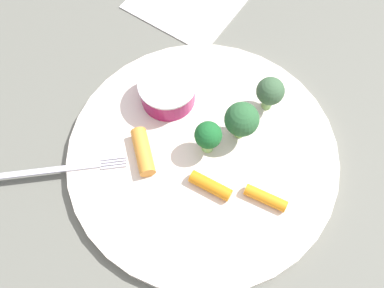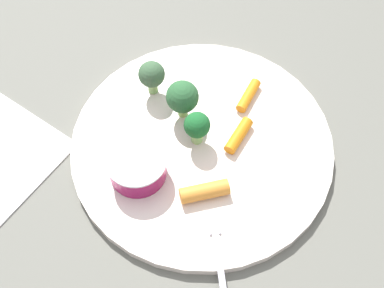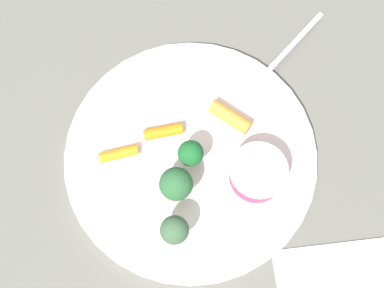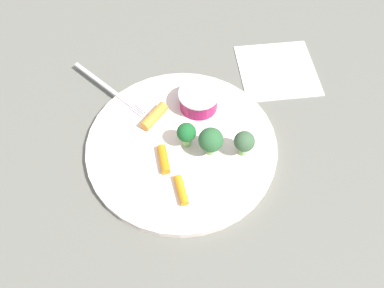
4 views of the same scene
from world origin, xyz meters
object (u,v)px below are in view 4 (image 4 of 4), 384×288
at_px(broccoli_floret_0, 211,140).
at_px(carrot_stick_0, 154,116).
at_px(plate, 182,146).
at_px(fork, 110,89).
at_px(carrot_stick_2, 164,159).
at_px(carrot_stick_1, 178,190).
at_px(broccoli_floret_2, 244,142).
at_px(sauce_cup, 199,100).
at_px(napkin, 277,70).
at_px(broccoli_floret_1, 186,133).

bearing_deg(broccoli_floret_0, carrot_stick_0, 144.09).
xyz_separation_m(plate, carrot_stick_0, (-0.04, 0.05, 0.01)).
bearing_deg(carrot_stick_0, fork, 140.94).
xyz_separation_m(plate, carrot_stick_2, (-0.03, -0.03, 0.01)).
xyz_separation_m(carrot_stick_1, carrot_stick_2, (-0.02, 0.05, 0.00)).
distance_m(carrot_stick_0, carrot_stick_2, 0.08).
relative_size(broccoli_floret_0, carrot_stick_0, 0.99).
bearing_deg(carrot_stick_1, broccoli_floret_2, 34.22).
relative_size(broccoli_floret_2, fork, 0.35).
distance_m(sauce_cup, broccoli_floret_2, 0.12).
distance_m(broccoli_floret_2, carrot_stick_1, 0.12).
bearing_deg(fork, sauce_cup, -13.59).
xyz_separation_m(carrot_stick_0, carrot_stick_2, (0.02, -0.08, -0.00)).
bearing_deg(carrot_stick_1, napkin, 54.74).
height_order(broccoli_floret_1, broccoli_floret_2, broccoli_floret_2).
height_order(broccoli_floret_1, napkin, broccoli_floret_1).
xyz_separation_m(broccoli_floret_1, carrot_stick_1, (-0.01, -0.09, -0.02)).
distance_m(broccoli_floret_1, fork, 0.18).
bearing_deg(broccoli_floret_1, plate, 178.33).
relative_size(broccoli_floret_2, carrot_stick_0, 0.90).
height_order(sauce_cup, carrot_stick_2, sauce_cup).
height_order(sauce_cup, broccoli_floret_2, broccoli_floret_2).
xyz_separation_m(fork, napkin, (0.30, 0.05, -0.01)).
xyz_separation_m(plate, broccoli_floret_2, (0.10, -0.02, 0.04)).
xyz_separation_m(broccoli_floret_1, napkin, (0.17, 0.17, -0.04)).
xyz_separation_m(broccoli_floret_2, carrot_stick_0, (-0.14, 0.07, -0.02)).
height_order(sauce_cup, broccoli_floret_0, broccoli_floret_0).
xyz_separation_m(sauce_cup, broccoli_floret_1, (-0.02, -0.08, 0.01)).
height_order(carrot_stick_1, fork, carrot_stick_1).
distance_m(carrot_stick_1, fork, 0.23).
relative_size(broccoli_floret_2, carrot_stick_1, 1.04).
xyz_separation_m(broccoli_floret_0, napkin, (0.13, 0.18, -0.04)).
bearing_deg(broccoli_floret_0, broccoli_floret_2, -1.95).
bearing_deg(carrot_stick_1, carrot_stick_2, 113.36).
bearing_deg(carrot_stick_0, plate, -47.15).
relative_size(carrot_stick_0, napkin, 0.39).
xyz_separation_m(plate, carrot_stick_1, (-0.00, -0.09, 0.01)).
bearing_deg(napkin, carrot_stick_2, -135.20).
bearing_deg(broccoli_floret_1, broccoli_floret_0, -23.91).
relative_size(broccoli_floret_2, napkin, 0.35).
distance_m(sauce_cup, carrot_stick_2, 0.12).
xyz_separation_m(broccoli_floret_1, fork, (-0.13, 0.11, -0.03)).
relative_size(sauce_cup, fork, 0.49).
height_order(broccoli_floret_0, carrot_stick_1, broccoli_floret_0).
relative_size(fork, napkin, 0.99).
bearing_deg(carrot_stick_2, napkin, 44.80).
relative_size(broccoli_floret_0, napkin, 0.39).
bearing_deg(broccoli_floret_2, sauce_cup, 125.15).
bearing_deg(carrot_stick_1, carrot_stick_0, 106.82).
xyz_separation_m(broccoli_floret_2, carrot_stick_2, (-0.12, -0.01, -0.02)).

